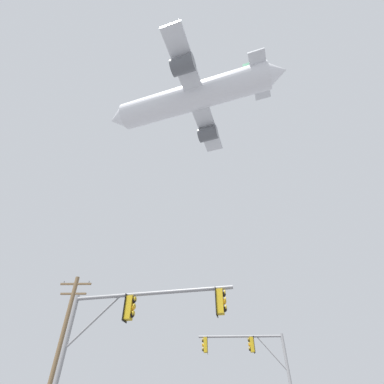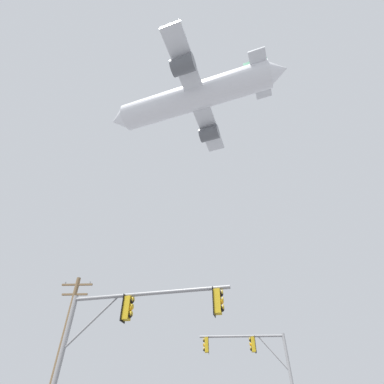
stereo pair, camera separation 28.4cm
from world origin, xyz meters
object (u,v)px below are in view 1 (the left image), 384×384
utility_pole (59,348)px  airplane (193,98)px  signal_pole_near (125,328)px  signal_pole_far (256,360)px

utility_pole → airplane: (8.32, 4.90, 34.83)m
signal_pole_near → signal_pole_far: (6.67, 10.04, 0.32)m
signal_pole_far → utility_pole: 12.71m
utility_pole → airplane: airplane is taller
airplane → signal_pole_far: bearing=-34.4°
signal_pole_near → airplane: bearing=79.3°
signal_pole_far → signal_pole_near: bearing=-123.6°
signal_pole_near → airplane: airplane is taller
signal_pole_far → utility_pole: bearing=-171.0°
signal_pole_far → utility_pole: utility_pole is taller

